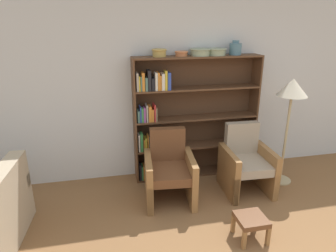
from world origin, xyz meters
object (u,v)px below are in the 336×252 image
at_px(bowl_terracotta, 159,52).
at_px(floor_lamp, 292,94).
at_px(armchair_leather, 169,171).
at_px(bowl_olive, 216,51).
at_px(footstool, 251,221).
at_px(armchair_cushioned, 246,163).
at_px(bowl_brass, 200,52).
at_px(bookshelf, 185,119).
at_px(vase_tall, 235,49).
at_px(bowl_sage, 181,53).

bearing_deg(bowl_terracotta, floor_lamp, -16.29).
distance_m(armchair_leather, floor_lamp, 2.00).
distance_m(bowl_olive, footstool, 2.33).
bearing_deg(armchair_cushioned, bowl_brass, -46.71).
bearing_deg(bowl_brass, armchair_leather, -133.18).
bearing_deg(bookshelf, armchair_cushioned, -40.82).
relative_size(bowl_olive, armchair_leather, 0.31).
distance_m(bowl_terracotta, bowl_olive, 0.82).
relative_size(bowl_brass, armchair_leather, 0.32).
xyz_separation_m(bowl_olive, armchair_cushioned, (0.29, -0.62, -1.49)).
bearing_deg(footstool, vase_tall, 75.91).
distance_m(bowl_sage, armchair_cushioned, 1.79).
bearing_deg(vase_tall, bowl_terracotta, 180.00).
bearing_deg(bowl_terracotta, bowl_brass, -0.00).
bearing_deg(bowl_olive, bowl_terracotta, 180.00).
height_order(bowl_terracotta, bowl_olive, bowl_terracotta).
bearing_deg(bowl_terracotta, armchair_leather, -89.47).
relative_size(vase_tall, armchair_leather, 0.22).
bearing_deg(armchair_leather, footstool, 131.15).
bearing_deg(armchair_cushioned, footstool, 70.01).
bearing_deg(bowl_terracotta, vase_tall, -0.00).
height_order(armchair_leather, footstool, armchair_leather).
height_order(bowl_olive, armchair_cushioned, bowl_olive).
relative_size(bowl_sage, vase_tall, 0.93).
relative_size(bowl_brass, vase_tall, 1.46).
relative_size(bowl_sage, armchair_cushioned, 0.20).
bearing_deg(footstool, bowl_sage, 103.87).
bearing_deg(armchair_leather, bowl_brass, -127.41).
distance_m(bowl_olive, armchair_leather, 1.81).
bearing_deg(footstool, armchair_leather, 125.37).
height_order(bowl_terracotta, bowl_sage, bowl_terracotta).
height_order(bowl_sage, footstool, bowl_sage).
height_order(bowl_terracotta, armchair_leather, bowl_terracotta).
xyz_separation_m(bowl_sage, armchair_leather, (-0.31, -0.62, -1.47)).
xyz_separation_m(bowl_sage, floor_lamp, (1.45, -0.52, -0.53)).
distance_m(bowl_terracotta, bowl_brass, 0.59).
relative_size(bowl_terracotta, armchair_cushioned, 0.22).
relative_size(vase_tall, armchair_cushioned, 0.22).
xyz_separation_m(bookshelf, bowl_terracotta, (-0.38, -0.02, 1.00)).
height_order(bookshelf, bowl_sage, bowl_sage).
bearing_deg(bowl_brass, bookshelf, 174.56).
xyz_separation_m(bowl_terracotta, floor_lamp, (1.77, -0.52, -0.54)).
relative_size(bowl_sage, bowl_brass, 0.64).
bearing_deg(footstool, bowl_terracotta, 113.81).
bearing_deg(bowl_olive, bowl_sage, 180.00).
height_order(bowl_brass, armchair_cushioned, bowl_brass).
distance_m(bookshelf, bowl_sage, 0.98).
distance_m(vase_tall, armchair_leather, 1.98).
relative_size(bowl_terracotta, vase_tall, 1.02).
distance_m(bowl_terracotta, floor_lamp, 1.92).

